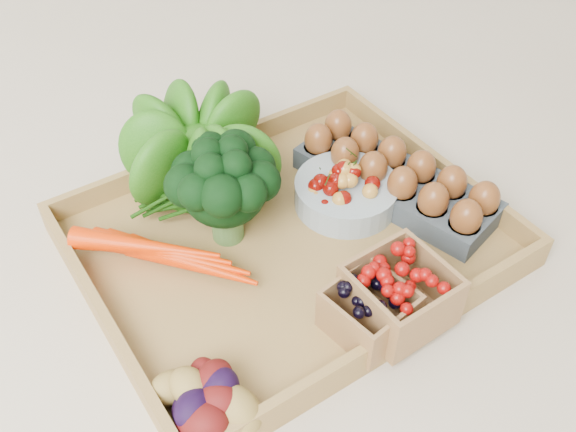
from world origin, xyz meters
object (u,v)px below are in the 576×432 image
tray (288,243)px  broccoli (226,206)px  cherry_bowl (346,193)px  egg_carton (395,184)px

tray → broccoli: (-0.07, 0.05, 0.06)m
broccoli → cherry_bowl: (0.18, -0.04, -0.04)m
tray → broccoli: size_ratio=3.76×
cherry_bowl → egg_carton: cherry_bowl is taller
tray → broccoli: broccoli is taller
tray → cherry_bowl: cherry_bowl is taller
broccoli → egg_carton: broccoli is taller
cherry_bowl → egg_carton: (0.07, -0.02, -0.00)m
egg_carton → broccoli: bearing=151.7°
tray → cherry_bowl: (0.11, 0.01, 0.03)m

